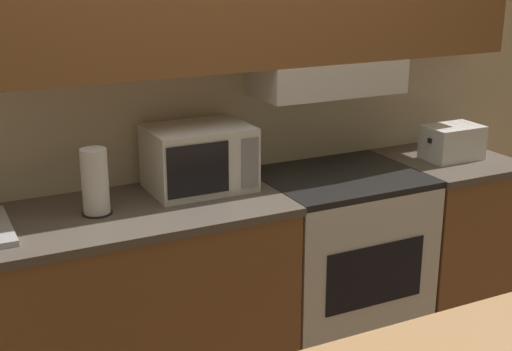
# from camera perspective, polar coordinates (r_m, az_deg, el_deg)

# --- Properties ---
(ground_plane) EXTENTS (16.00, 16.00, 0.00)m
(ground_plane) POSITION_cam_1_polar(r_m,az_deg,el_deg) (3.77, -4.63, -12.89)
(ground_plane) COLOR #4C3828
(wall_back) EXTENTS (5.54, 0.38, 2.55)m
(wall_back) POSITION_cam_1_polar(r_m,az_deg,el_deg) (3.22, -4.54, 10.42)
(wall_back) COLOR beige
(wall_back) RESTS_ON ground_plane
(lower_counter_main) EXTENTS (1.83, 0.65, 0.89)m
(lower_counter_main) POSITION_cam_1_polar(r_m,az_deg,el_deg) (3.13, -14.16, -10.93)
(lower_counter_main) COLOR brown
(lower_counter_main) RESTS_ON ground_plane
(lower_counter_right_stub) EXTENTS (0.57, 0.65, 0.89)m
(lower_counter_right_stub) POSITION_cam_1_polar(r_m,az_deg,el_deg) (3.95, 14.71, -4.76)
(lower_counter_right_stub) COLOR brown
(lower_counter_right_stub) RESTS_ON ground_plane
(stove_range) EXTENTS (0.75, 0.63, 0.89)m
(stove_range) POSITION_cam_1_polar(r_m,az_deg,el_deg) (3.58, 6.55, -6.72)
(stove_range) COLOR white
(stove_range) RESTS_ON ground_plane
(microwave) EXTENTS (0.45, 0.34, 0.29)m
(microwave) POSITION_cam_1_polar(r_m,az_deg,el_deg) (3.17, -4.58, 1.42)
(microwave) COLOR white
(microwave) RESTS_ON lower_counter_main
(toaster) EXTENTS (0.30, 0.19, 0.17)m
(toaster) POSITION_cam_1_polar(r_m,az_deg,el_deg) (3.77, 15.43, 2.60)
(toaster) COLOR white
(toaster) RESTS_ON lower_counter_right_stub
(paper_towel_roll) EXTENTS (0.12, 0.12, 0.27)m
(paper_towel_roll) POSITION_cam_1_polar(r_m,az_deg,el_deg) (2.93, -12.75, -0.50)
(paper_towel_roll) COLOR black
(paper_towel_roll) RESTS_ON lower_counter_main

